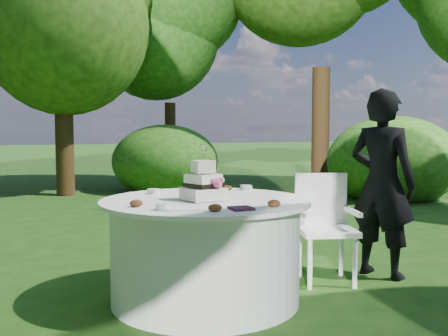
{
  "coord_description": "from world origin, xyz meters",
  "views": [
    {
      "loc": [
        -1.3,
        -3.64,
        1.3
      ],
      "look_at": [
        0.15,
        0.0,
        1.0
      ],
      "focal_mm": 42.0,
      "sensor_mm": 36.0,
      "label": 1
    }
  ],
  "objects_px": {
    "chair": "(324,219)",
    "guest": "(382,183)",
    "cake": "(204,185)",
    "table": "(205,250)",
    "napkins": "(241,208)"
  },
  "relations": [
    {
      "from": "cake",
      "to": "chair",
      "type": "xyz_separation_m",
      "value": [
        1.16,
        0.2,
        -0.36
      ]
    },
    {
      "from": "napkins",
      "to": "table",
      "type": "distance_m",
      "value": 0.68
    },
    {
      "from": "guest",
      "to": "table",
      "type": "distance_m",
      "value": 1.71
    },
    {
      "from": "napkins",
      "to": "chair",
      "type": "relative_size",
      "value": 0.15
    },
    {
      "from": "table",
      "to": "cake",
      "type": "height_order",
      "value": "cake"
    },
    {
      "from": "table",
      "to": "chair",
      "type": "height_order",
      "value": "chair"
    },
    {
      "from": "napkins",
      "to": "cake",
      "type": "distance_m",
      "value": 0.53
    },
    {
      "from": "chair",
      "to": "napkins",
      "type": "bearing_deg",
      "value": -146.82
    },
    {
      "from": "napkins",
      "to": "chair",
      "type": "xyz_separation_m",
      "value": [
        1.08,
        0.71,
        -0.26
      ]
    },
    {
      "from": "napkins",
      "to": "cake",
      "type": "height_order",
      "value": "cake"
    },
    {
      "from": "napkins",
      "to": "table",
      "type": "height_order",
      "value": "napkins"
    },
    {
      "from": "napkins",
      "to": "guest",
      "type": "bearing_deg",
      "value": 20.99
    },
    {
      "from": "table",
      "to": "cake",
      "type": "xyz_separation_m",
      "value": [
        -0.03,
        -0.05,
        0.5
      ]
    },
    {
      "from": "chair",
      "to": "guest",
      "type": "bearing_deg",
      "value": -9.74
    },
    {
      "from": "cake",
      "to": "chair",
      "type": "height_order",
      "value": "cake"
    }
  ]
}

